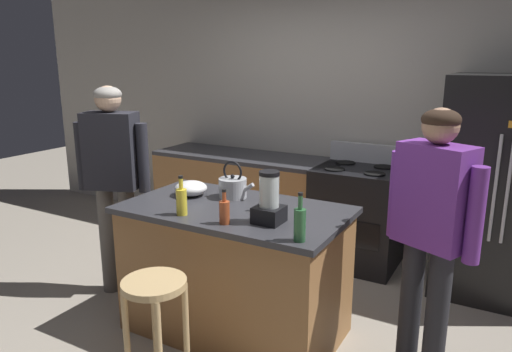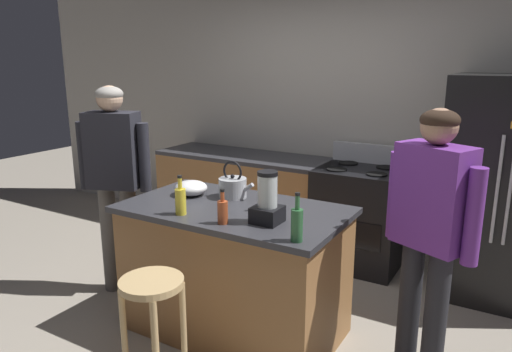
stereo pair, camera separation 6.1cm
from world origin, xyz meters
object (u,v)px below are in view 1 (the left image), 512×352
Objects in this scene: bottle_soda at (182,201)px; mixing_bowl at (191,188)px; refrigerator at (502,189)px; bottle_olive_oil at (300,223)px; bottle_cooking_sauce at (224,211)px; tea_kettle at (233,187)px; kitchen_island at (235,270)px; stove_range at (357,215)px; blender_appliance at (269,201)px; person_by_island_left at (113,171)px; bottle_vinegar at (270,198)px; person_by_sink_right at (432,221)px; bar_stool at (155,307)px.

bottle_soda reaches higher than mixing_bowl.
refrigerator reaches higher than bottle_olive_oil.
tea_kettle is at bearing 116.76° from bottle_cooking_sauce.
bottle_olive_oil is at bearing -34.91° from tea_kettle.
mixing_bowl is at bearing 168.41° from kitchen_island.
stove_range is 1.77m from blender_appliance.
stove_range is 0.65× the size of person_by_island_left.
bottle_vinegar is 0.40m from tea_kettle.
refrigerator reaches higher than stove_range.
bar_stool is at bearing -144.56° from person_by_sink_right.
refrigerator reaches higher than kitchen_island.
bottle_cooking_sauce is (-1.11, -0.45, 0.01)m from person_by_sink_right.
tea_kettle is (-0.76, 0.53, -0.02)m from bottle_olive_oil.
bottle_soda is at bearing -124.94° from kitchen_island.
person_by_island_left is 5.27× the size of blender_appliance.
bottle_cooking_sauce is 0.56m from tea_kettle.
person_by_sink_right is 1.20m from bottle_cooking_sauce.
refrigerator is 2.06m from bottle_olive_oil.
refrigerator is at bearing -1.22° from stove_range.
person_by_island_left reaches higher than stove_range.
blender_appliance reaches higher than mixing_bowl.
bottle_vinegar is at bearing 116.22° from blender_appliance.
bottle_cooking_sauce is at bearing -98.25° from stove_range.
bar_stool is 2.97× the size of mixing_bowl.
mixing_bowl is at bearing 158.04° from bottle_olive_oil.
tea_kettle is at bearing 145.09° from bottle_olive_oil.
tea_kettle is (1.00, 0.16, -0.03)m from person_by_island_left.
bottle_olive_oil is at bearing 32.50° from bar_stool.
person_by_island_left is at bearing -170.96° from tea_kettle.
bottle_cooking_sauce is 0.78× the size of bottle_olive_oil.
bottle_vinegar is (0.12, 0.35, 0.01)m from bottle_cooking_sauce.
bottle_olive_oil is (-0.60, -0.48, 0.03)m from person_by_sink_right.
person_by_island_left is at bearing 172.90° from blender_appliance.
person_by_sink_right is 2.33× the size of bar_stool.
blender_appliance is at bearing -91.46° from stove_range.
bar_stool is 3.24× the size of bottle_cooking_sauce.
blender_appliance is at bearing 34.41° from bottle_cooking_sauce.
refrigerator reaches higher than bar_stool.
tea_kettle reaches higher than bottle_cooking_sauce.
bottle_cooking_sauce is 0.33m from bottle_soda.
stove_range is 0.67× the size of person_by_sink_right.
person_by_sink_right is 7.54× the size of bottle_cooking_sauce.
bottle_vinegar is (1.38, 0.02, -0.02)m from person_by_island_left.
person_by_sink_right is at bearing 2.68° from person_by_island_left.
bottle_olive_oil reaches higher than bottle_soda.
stove_range is 2.33m from bar_stool.
bottle_vinegar is at bearing 0.67° from person_by_island_left.
bottle_cooking_sauce reaches higher than bar_stool.
person_by_sink_right is at bearing -2.07° from tea_kettle.
bottle_cooking_sauce is at bearing 70.27° from bar_stool.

